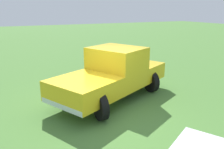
% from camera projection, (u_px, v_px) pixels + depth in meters
% --- Properties ---
extents(ground_plane, '(80.00, 80.00, 0.00)m').
position_uv_depth(ground_plane, '(105.00, 113.00, 7.23)').
color(ground_plane, '#477533').
extents(pickup_truck, '(3.67, 5.03, 1.83)m').
position_uv_depth(pickup_truck, '(114.00, 72.00, 8.21)').
color(pickup_truck, black).
rests_on(pickup_truck, ground_plane).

